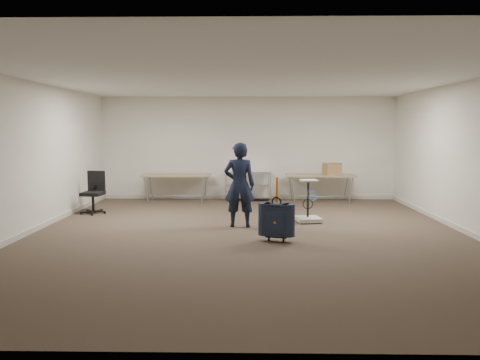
{
  "coord_description": "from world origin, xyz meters",
  "views": [
    {
      "loc": [
        0.02,
        -8.32,
        1.9
      ],
      "look_at": [
        -0.15,
        0.3,
        0.98
      ],
      "focal_mm": 35.0,
      "sensor_mm": 36.0,
      "label": 1
    }
  ],
  "objects": [
    {
      "name": "folding_table_right",
      "position": [
        1.9,
        3.95,
        0.68
      ],
      "size": [
        1.8,
        0.75,
        0.73
      ],
      "color": "#95825B",
      "rests_on": "ground"
    },
    {
      "name": "room_shell",
      "position": [
        0.0,
        1.38,
        0.05
      ],
      "size": [
        8.0,
        9.0,
        9.0
      ],
      "color": "silver",
      "rests_on": "ground"
    },
    {
      "name": "folding_table_left",
      "position": [
        -1.9,
        3.95,
        0.68
      ],
      "size": [
        1.8,
        0.75,
        0.73
      ],
      "color": "#95825B",
      "rests_on": "ground"
    },
    {
      "name": "ground",
      "position": [
        0.0,
        0.0,
        0.0
      ],
      "size": [
        9.0,
        9.0,
        0.0
      ],
      "primitive_type": "plane",
      "color": "#413527",
      "rests_on": "ground"
    },
    {
      "name": "cardboard_box",
      "position": [
        2.2,
        3.93,
        0.88
      ],
      "size": [
        0.5,
        0.43,
        0.31
      ],
      "primitive_type": "cube",
      "rotation": [
        0.0,
        0.0,
        0.36
      ],
      "color": "#A4874C",
      "rests_on": "folding_table_right"
    },
    {
      "name": "equipment_cart",
      "position": [
        1.26,
        1.26,
        0.23
      ],
      "size": [
        0.54,
        0.54,
        0.88
      ],
      "color": "beige",
      "rests_on": "ground"
    },
    {
      "name": "person",
      "position": [
        -0.17,
        0.75,
        0.83
      ],
      "size": [
        0.61,
        0.4,
        1.67
      ],
      "primitive_type": "imported",
      "rotation": [
        0.0,
        0.0,
        3.15
      ],
      "color": "black",
      "rests_on": "ground"
    },
    {
      "name": "suitcase",
      "position": [
        0.49,
        -0.48,
        0.38
      ],
      "size": [
        0.45,
        0.33,
        1.1
      ],
      "color": "black",
      "rests_on": "ground"
    },
    {
      "name": "office_chair",
      "position": [
        -3.53,
        2.2,
        0.29
      ],
      "size": [
        0.58,
        0.58,
        0.96
      ],
      "color": "black",
      "rests_on": "ground"
    },
    {
      "name": "wire_shelf",
      "position": [
        0.0,
        4.2,
        0.44
      ],
      "size": [
        1.22,
        0.47,
        0.8
      ],
      "color": "silver",
      "rests_on": "ground"
    }
  ]
}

